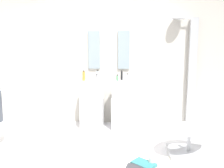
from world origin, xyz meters
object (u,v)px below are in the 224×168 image
shower_column (191,70)px  magazine_teal (144,164)px  soap_bottle_grey (97,77)px  soap_bottle_black (122,75)px  soap_bottle_clear (98,75)px  soap_bottle_green (117,78)px  pedestal_sink_right (123,104)px  coffee_mug (152,160)px  soap_bottle_white (127,78)px  pedestal_sink_left (92,103)px  soap_bottle_amber (84,76)px  lounge_chair (189,131)px

shower_column → magazine_teal: shower_column is taller
soap_bottle_grey → soap_bottle_black: (0.47, 0.09, 0.03)m
soap_bottle_clear → soap_bottle_green: bearing=-19.5°
pedestal_sink_right → soap_bottle_clear: (-0.49, 0.11, 0.52)m
coffee_mug → soap_bottle_white: size_ratio=0.66×
magazine_teal → soap_bottle_white: (-0.25, 1.36, 0.94)m
pedestal_sink_left → soap_bottle_white: bearing=-8.8°
soap_bottle_amber → lounge_chair: bearing=-31.8°
pedestal_sink_right → soap_bottle_amber: size_ratio=5.29×
pedestal_sink_left → soap_bottle_grey: 0.50m
shower_column → soap_bottle_black: (-1.31, -0.09, -0.10)m
pedestal_sink_right → magazine_teal: bearing=-77.2°
soap_bottle_amber → soap_bottle_green: size_ratio=1.56×
shower_column → lounge_chair: (-0.30, -1.32, -0.73)m
pedestal_sink_left → soap_bottle_green: 0.69m
lounge_chair → soap_bottle_black: bearing=129.4°
soap_bottle_clear → soap_bottle_amber: bearing=-152.7°
lounge_chair → soap_bottle_amber: soap_bottle_amber is taller
pedestal_sink_right → soap_bottle_clear: size_ratio=5.36×
soap_bottle_green → soap_bottle_clear: soap_bottle_clear is taller
pedestal_sink_left → soap_bottle_amber: (-0.15, -0.02, 0.52)m
soap_bottle_green → soap_bottle_clear: (-0.39, 0.14, 0.03)m
soap_bottle_grey → soap_bottle_black: 0.48m
coffee_mug → soap_bottle_green: size_ratio=0.83×
pedestal_sink_right → coffee_mug: 1.54m
pedestal_sink_right → soap_bottle_clear: 0.72m
magazine_teal → soap_bottle_amber: (-1.06, 1.44, 0.96)m
pedestal_sink_left → soap_bottle_clear: (0.09, 0.11, 0.52)m
soap_bottle_green → coffee_mug: bearing=-68.8°
soap_bottle_amber → soap_bottle_green: soap_bottle_amber is taller
soap_bottle_black → soap_bottle_white: (0.12, -0.25, -0.02)m
coffee_mug → soap_bottle_white: (-0.35, 1.32, 0.90)m
pedestal_sink_left → shower_column: (1.86, 0.24, 0.62)m
shower_column → soap_bottle_clear: size_ratio=11.04×
lounge_chair → soap_bottle_clear: soap_bottle_clear is taller
pedestal_sink_right → magazine_teal: pedestal_sink_right is taller
lounge_chair → soap_bottle_green: soap_bottle_green is taller
coffee_mug → soap_bottle_clear: bearing=121.2°
pedestal_sink_right → soap_bottle_white: soap_bottle_white is taller
soap_bottle_grey → soap_bottle_white: size_ratio=0.80×
soap_bottle_grey → soap_bottle_white: soap_bottle_white is taller
soap_bottle_grey → lounge_chair: bearing=-37.6°
lounge_chair → shower_column: bearing=77.1°
coffee_mug → soap_bottle_green: bearing=111.2°
soap_bottle_black → soap_bottle_green: bearing=-111.4°
soap_bottle_white → soap_bottle_clear: bearing=160.0°
shower_column → soap_bottle_grey: (-1.77, -0.18, -0.13)m
lounge_chair → soap_bottle_white: bearing=132.5°
pedestal_sink_right → shower_column: size_ratio=0.49×
soap_bottle_black → pedestal_sink_right: bearing=-78.9°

